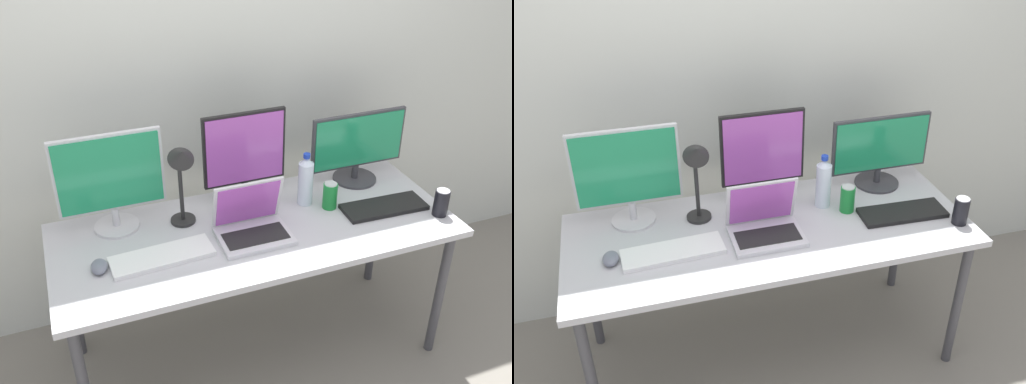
{
  "view_description": "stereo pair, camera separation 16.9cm",
  "coord_description": "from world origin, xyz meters",
  "views": [
    {
      "loc": [
        -0.73,
        -1.92,
        2.14
      ],
      "look_at": [
        0.0,
        0.0,
        0.92
      ],
      "focal_mm": 40.0,
      "sensor_mm": 36.0,
      "label": 1
    },
    {
      "loc": [
        -0.57,
        -1.97,
        2.14
      ],
      "look_at": [
        0.0,
        0.0,
        0.92
      ],
      "focal_mm": 40.0,
      "sensor_mm": 36.0,
      "label": 2
    }
  ],
  "objects": [
    {
      "name": "monitor_center",
      "position": [
        0.03,
        0.23,
        0.98
      ],
      "size": [
        0.38,
        0.18,
        0.44
      ],
      "color": "black",
      "rests_on": "work_desk"
    },
    {
      "name": "soda_can_by_laptop",
      "position": [
        0.81,
        -0.19,
        0.8
      ],
      "size": [
        0.07,
        0.07,
        0.13
      ],
      "color": "black",
      "rests_on": "work_desk"
    },
    {
      "name": "desk_lamp",
      "position": [
        -0.28,
        0.12,
        1.02
      ],
      "size": [
        0.11,
        0.18,
        0.41
      ],
      "color": "black",
      "rests_on": "work_desk"
    },
    {
      "name": "water_bottle",
      "position": [
        0.28,
        0.11,
        0.86
      ],
      "size": [
        0.07,
        0.07,
        0.26
      ],
      "color": "silver",
      "rests_on": "work_desk"
    },
    {
      "name": "laptop_silver",
      "position": [
        -0.03,
        -0.04,
        0.8
      ],
      "size": [
        0.3,
        0.23,
        0.24
      ],
      "color": "silver",
      "rests_on": "work_desk"
    },
    {
      "name": "mouse_by_keyboard",
      "position": [
        -0.68,
        -0.06,
        0.76
      ],
      "size": [
        0.07,
        0.1,
        0.04
      ],
      "primitive_type": "ellipsoid",
      "rotation": [
        0.0,
        0.0,
        -0.08
      ],
      "color": "slate",
      "rests_on": "work_desk"
    },
    {
      "name": "keyboard_aux",
      "position": [
        -0.43,
        -0.07,
        0.75
      ],
      "size": [
        0.42,
        0.16,
        0.02
      ],
      "primitive_type": "cube",
      "rotation": [
        0.0,
        0.0,
        0.05
      ],
      "color": "white",
      "rests_on": "work_desk"
    },
    {
      "name": "work_desk",
      "position": [
        0.0,
        0.0,
        0.68
      ],
      "size": [
        1.75,
        0.71,
        0.74
      ],
      "color": "#424247",
      "rests_on": "ground"
    },
    {
      "name": "monitor_right",
      "position": [
        0.61,
        0.23,
        0.92
      ],
      "size": [
        0.49,
        0.22,
        0.35
      ],
      "color": "#38383D",
      "rests_on": "work_desk"
    },
    {
      "name": "wall_back",
      "position": [
        0.0,
        0.59,
        1.3
      ],
      "size": [
        7.0,
        0.08,
        2.6
      ],
      "primitive_type": "cube",
      "color": "silver",
      "rests_on": "ground"
    },
    {
      "name": "monitor_left",
      "position": [
        -0.56,
        0.22,
        0.98
      ],
      "size": [
        0.45,
        0.19,
        0.44
      ],
      "color": "silver",
      "rests_on": "work_desk"
    },
    {
      "name": "keyboard_main",
      "position": [
        0.6,
        -0.06,
        0.75
      ],
      "size": [
        0.39,
        0.16,
        0.02
      ],
      "primitive_type": "cube",
      "rotation": [
        0.0,
        0.0,
        -0.04
      ],
      "color": "black",
      "rests_on": "work_desk"
    },
    {
      "name": "soda_can_near_keyboard",
      "position": [
        0.37,
        0.04,
        0.8
      ],
      "size": [
        0.07,
        0.07,
        0.13
      ],
      "color": "#197F33",
      "rests_on": "work_desk"
    },
    {
      "name": "ground_plane",
      "position": [
        0.0,
        0.0,
        0.0
      ],
      "size": [
        16.0,
        16.0,
        0.0
      ],
      "primitive_type": "plane",
      "color": "gray"
    }
  ]
}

